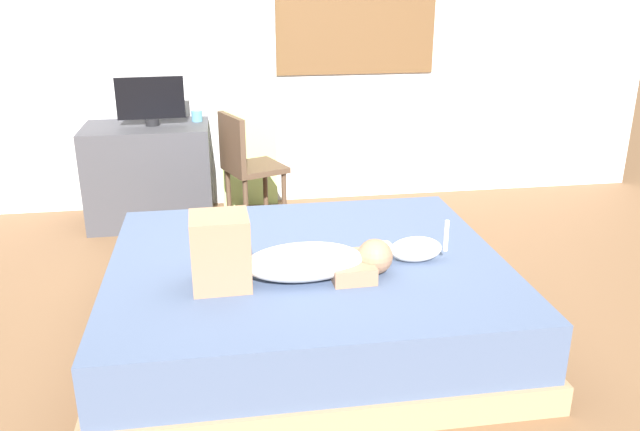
{
  "coord_description": "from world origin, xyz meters",
  "views": [
    {
      "loc": [
        -0.4,
        -2.85,
        1.75
      ],
      "look_at": [
        0.11,
        0.29,
        0.57
      ],
      "focal_mm": 36.27,
      "sensor_mm": 36.0,
      "label": 1
    }
  ],
  "objects_px": {
    "bed": "(307,296)",
    "cat": "(412,249)",
    "cup": "(197,116)",
    "tv_monitor": "(151,100)",
    "desk": "(150,175)",
    "person_lying": "(283,258)",
    "chair_by_desk": "(246,163)"
  },
  "relations": [
    {
      "from": "bed",
      "to": "tv_monitor",
      "type": "distance_m",
      "value": 2.14
    },
    {
      "from": "bed",
      "to": "chair_by_desk",
      "type": "height_order",
      "value": "chair_by_desk"
    },
    {
      "from": "bed",
      "to": "chair_by_desk",
      "type": "relative_size",
      "value": 2.34
    },
    {
      "from": "chair_by_desk",
      "to": "tv_monitor",
      "type": "bearing_deg",
      "value": 156.3
    },
    {
      "from": "tv_monitor",
      "to": "cup",
      "type": "xyz_separation_m",
      "value": [
        0.32,
        0.1,
        -0.14
      ]
    },
    {
      "from": "person_lying",
      "to": "cup",
      "type": "xyz_separation_m",
      "value": [
        -0.42,
        2.15,
        0.24
      ]
    },
    {
      "from": "cup",
      "to": "chair_by_desk",
      "type": "relative_size",
      "value": 0.09
    },
    {
      "from": "person_lying",
      "to": "cat",
      "type": "bearing_deg",
      "value": 9.62
    },
    {
      "from": "chair_by_desk",
      "to": "cup",
      "type": "bearing_deg",
      "value": 131.12
    },
    {
      "from": "cup",
      "to": "tv_monitor",
      "type": "bearing_deg",
      "value": -163.05
    },
    {
      "from": "desk",
      "to": "chair_by_desk",
      "type": "relative_size",
      "value": 1.05
    },
    {
      "from": "cup",
      "to": "person_lying",
      "type": "bearing_deg",
      "value": -79.04
    },
    {
      "from": "person_lying",
      "to": "cup",
      "type": "distance_m",
      "value": 2.2
    },
    {
      "from": "person_lying",
      "to": "desk",
      "type": "bearing_deg",
      "value": 110.95
    },
    {
      "from": "cup",
      "to": "desk",
      "type": "bearing_deg",
      "value": -165.37
    },
    {
      "from": "desk",
      "to": "tv_monitor",
      "type": "xyz_separation_m",
      "value": [
        0.05,
        0.0,
        0.55
      ]
    },
    {
      "from": "bed",
      "to": "cat",
      "type": "distance_m",
      "value": 0.6
    },
    {
      "from": "person_lying",
      "to": "desk",
      "type": "relative_size",
      "value": 1.04
    },
    {
      "from": "person_lying",
      "to": "cat",
      "type": "distance_m",
      "value": 0.66
    },
    {
      "from": "cat",
      "to": "tv_monitor",
      "type": "height_order",
      "value": "tv_monitor"
    },
    {
      "from": "bed",
      "to": "desk",
      "type": "distance_m",
      "value": 2.05
    },
    {
      "from": "bed",
      "to": "cat",
      "type": "bearing_deg",
      "value": -13.48
    },
    {
      "from": "bed",
      "to": "cat",
      "type": "relative_size",
      "value": 5.61
    },
    {
      "from": "cat",
      "to": "cup",
      "type": "relative_size",
      "value": 4.41
    },
    {
      "from": "person_lying",
      "to": "cup",
      "type": "bearing_deg",
      "value": 100.96
    },
    {
      "from": "person_lying",
      "to": "desk",
      "type": "distance_m",
      "value": 2.2
    },
    {
      "from": "bed",
      "to": "cup",
      "type": "height_order",
      "value": "cup"
    },
    {
      "from": "desk",
      "to": "bed",
      "type": "bearing_deg",
      "value": -63.01
    },
    {
      "from": "tv_monitor",
      "to": "chair_by_desk",
      "type": "xyz_separation_m",
      "value": [
        0.65,
        -0.29,
        -0.41
      ]
    },
    {
      "from": "cat",
      "to": "desk",
      "type": "relative_size",
      "value": 0.4
    },
    {
      "from": "desk",
      "to": "cat",
      "type": "bearing_deg",
      "value": -53.5
    },
    {
      "from": "bed",
      "to": "cup",
      "type": "bearing_deg",
      "value": 106.22
    }
  ]
}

